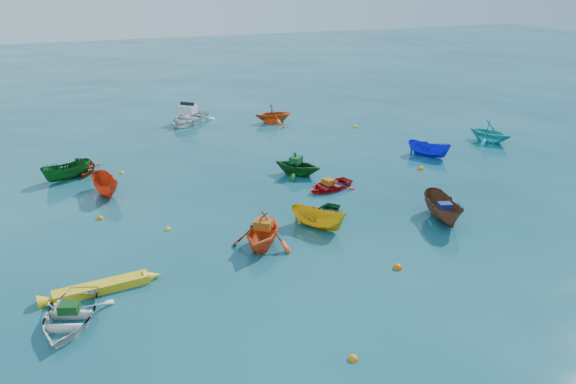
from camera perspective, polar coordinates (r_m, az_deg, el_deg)
name	(u,v)px	position (r m, az deg, el deg)	size (l,w,h in m)	color
ground	(328,240)	(24.89, 4.12, -4.86)	(160.00, 160.00, 0.00)	#0A3C4C
dinghy_white_near	(70,322)	(20.82, -21.24, -12.24)	(2.47, 3.45, 0.72)	silver
sampan_brown_mid	(442,220)	(27.69, 15.38, -2.76)	(1.26, 3.35, 1.30)	#54321E
dinghy_orange_w	(263,246)	(24.32, -2.55, -5.49)	(2.69, 3.12, 1.64)	#E94B15
sampan_yellow_mid	(318,227)	(25.99, 3.02, -3.62)	(1.05, 2.78, 1.08)	gold
dinghy_green_e	(323,217)	(27.04, 3.57, -2.58)	(1.82, 2.54, 0.53)	#114B20
dinghy_cyan_se	(489,142)	(41.24, 19.72, 4.84)	(2.55, 2.96, 1.56)	#1DB3B5
sampan_orange_n	(107,194)	(31.20, -17.92, -0.23)	(1.13, 2.99, 1.16)	red
dinghy_green_n	(297,175)	(32.49, 0.97, 1.74)	(2.39, 2.77, 1.46)	#135219
dinghy_red_ne	(329,189)	(30.52, 4.23, 0.33)	(1.99, 2.78, 0.58)	red
sampan_blue_far	(428,156)	(36.91, 14.05, 3.57)	(1.05, 2.78, 1.07)	#1015D4
dinghy_red_far	(84,171)	(35.21, -20.06, 1.99)	(2.05, 2.87, 0.60)	#9F2E0D
dinghy_orange_far	(274,122)	(43.96, -1.47, 7.12)	(2.48, 2.87, 1.51)	#C75012
sampan_green_far	(68,179)	(34.18, -21.43, 1.22)	(1.10, 2.91, 1.13)	#135218
kayak_yellow	(103,291)	(22.25, -18.32, -9.49)	(0.63, 4.16, 0.42)	yellow
motorboat_white	(189,123)	(44.47, -10.07, 6.96)	(3.16, 4.42, 1.52)	silver
tarp_green_a	(69,308)	(20.63, -21.35, -10.90)	(0.65, 0.49, 0.32)	#114518
tarp_blue_a	(445,206)	(27.25, 15.66, -1.37)	(0.60, 0.46, 0.29)	navy
tarp_orange_a	(263,224)	(23.92, -2.56, -3.31)	(0.75, 0.57, 0.36)	#B05412
tarp_green_b	(296,160)	(32.23, 0.82, 3.29)	(0.76, 0.57, 0.37)	#134D22
tarp_orange_b	(328,182)	(30.30, 4.12, 1.05)	(0.62, 0.47, 0.30)	#B65D12
buoy_or_a	(353,359)	(18.04, 6.63, -16.53)	(0.32, 0.32, 0.32)	orange
buoy_ye_a	(264,244)	(24.48, -2.49, -5.30)	(0.32, 0.32, 0.32)	yellow
buoy_or_b	(397,268)	(23.01, 11.06, -7.62)	(0.39, 0.39, 0.39)	#D95E0B
buoy_ye_b	(168,230)	(26.31, -12.11, -3.78)	(0.29, 0.29, 0.29)	yellow
buoy_or_c	(100,219)	(28.28, -18.55, -2.61)	(0.32, 0.32, 0.32)	orange
buoy_ye_c	(291,162)	(34.62, 0.28, 3.03)	(0.34, 0.34, 0.34)	yellow
buoy_or_d	(421,169)	(34.34, 13.33, 2.26)	(0.38, 0.38, 0.38)	orange
buoy_ye_d	(122,173)	(34.16, -16.53, 1.83)	(0.30, 0.30, 0.30)	yellow
buoy_or_e	(284,128)	(42.39, -0.38, 6.57)	(0.30, 0.30, 0.30)	#FF640D
buoy_ye_e	(356,127)	(42.74, 6.88, 6.54)	(0.38, 0.38, 0.38)	yellow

